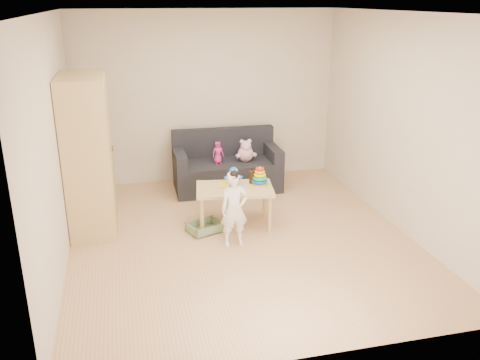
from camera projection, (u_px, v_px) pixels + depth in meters
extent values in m
plane|color=tan|center=(241.00, 237.00, 6.16)|extent=(4.50, 4.50, 0.00)
plane|color=white|center=(241.00, 12.00, 5.28)|extent=(4.50, 4.50, 0.00)
plane|color=beige|center=(207.00, 98.00, 7.78)|extent=(4.00, 0.00, 4.00)
plane|color=beige|center=(313.00, 210.00, 3.66)|extent=(4.00, 0.00, 4.00)
plane|color=beige|center=(54.00, 145.00, 5.29)|extent=(0.00, 4.50, 4.50)
plane|color=beige|center=(401.00, 124.00, 6.15)|extent=(0.00, 4.50, 4.50)
cube|color=#DEB379|center=(88.00, 154.00, 6.15)|extent=(0.53, 1.06, 1.91)
cube|color=black|center=(227.00, 175.00, 7.67)|extent=(1.58, 0.81, 0.44)
cube|color=#E8BF7F|center=(235.00, 206.00, 6.44)|extent=(1.04, 0.74, 0.50)
imported|color=white|center=(234.00, 210.00, 5.85)|extent=(0.33, 0.22, 0.87)
imported|color=#E22A90|center=(218.00, 153.00, 7.43)|extent=(0.18, 0.13, 0.33)
cylinder|color=#F7AE0D|center=(260.00, 184.00, 6.45)|extent=(0.19, 0.19, 0.02)
cylinder|color=silver|center=(260.00, 176.00, 6.41)|extent=(0.02, 0.02, 0.22)
torus|color=#0A48AF|center=(260.00, 181.00, 6.44)|extent=(0.20, 0.20, 0.04)
torus|color=green|center=(260.00, 178.00, 6.42)|extent=(0.18, 0.18, 0.04)
torus|color=#C6DB0B|center=(260.00, 175.00, 6.41)|extent=(0.16, 0.16, 0.04)
torus|color=#E2AA0B|center=(260.00, 172.00, 6.40)|extent=(0.13, 0.13, 0.04)
torus|color=#B6330A|center=(260.00, 169.00, 6.38)|extent=(0.11, 0.11, 0.04)
cylinder|color=black|center=(252.00, 177.00, 6.48)|extent=(0.07, 0.07, 0.16)
cylinder|color=black|center=(252.00, 170.00, 6.45)|extent=(0.03, 0.03, 0.05)
cylinder|color=black|center=(252.00, 168.00, 6.44)|extent=(0.04, 0.04, 0.01)
cube|color=yellow|center=(227.00, 185.00, 6.42)|extent=(0.24, 0.24, 0.01)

